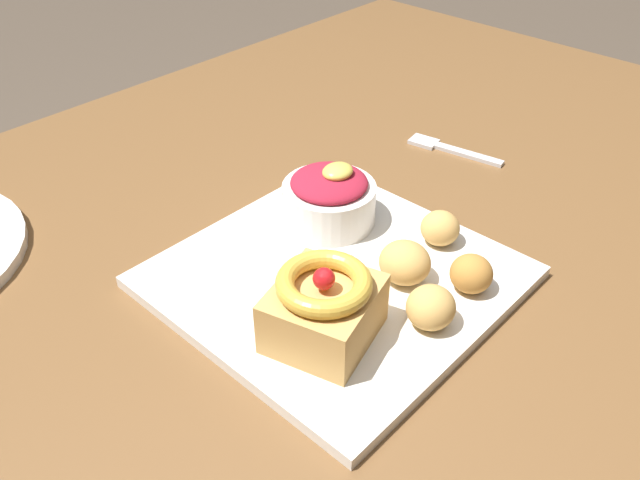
{
  "coord_description": "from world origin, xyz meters",
  "views": [
    {
      "loc": [
        -0.38,
        -0.39,
        1.14
      ],
      "look_at": [
        -0.02,
        -0.05,
        0.77
      ],
      "focal_mm": 36.76,
      "sensor_mm": 36.0,
      "label": 1
    }
  ],
  "objects_px": {
    "front_plate": "(335,277)",
    "fritter_back": "(440,228)",
    "fritter_front": "(405,263)",
    "fritter_extra": "(431,307)",
    "fritter_middle": "(471,274)",
    "berry_ramekin": "(329,198)",
    "cake_slice": "(324,307)",
    "fork": "(448,149)"
  },
  "relations": [
    {
      "from": "berry_ramekin",
      "to": "front_plate",
      "type": "bearing_deg",
      "value": -133.66
    },
    {
      "from": "cake_slice",
      "to": "fork",
      "type": "distance_m",
      "value": 0.38
    },
    {
      "from": "fritter_front",
      "to": "berry_ramekin",
      "type": "bearing_deg",
      "value": 78.42
    },
    {
      "from": "berry_ramekin",
      "to": "fritter_front",
      "type": "bearing_deg",
      "value": -101.58
    },
    {
      "from": "fritter_extra",
      "to": "cake_slice",
      "type": "bearing_deg",
      "value": 141.72
    },
    {
      "from": "fritter_middle",
      "to": "berry_ramekin",
      "type": "bearing_deg",
      "value": 92.25
    },
    {
      "from": "berry_ramekin",
      "to": "cake_slice",
      "type": "bearing_deg",
      "value": -139.23
    },
    {
      "from": "berry_ramekin",
      "to": "fritter_front",
      "type": "height_order",
      "value": "berry_ramekin"
    },
    {
      "from": "cake_slice",
      "to": "berry_ramekin",
      "type": "xyz_separation_m",
      "value": [
        0.13,
        0.11,
        -0.0
      ]
    },
    {
      "from": "front_plate",
      "to": "fritter_middle",
      "type": "height_order",
      "value": "fritter_middle"
    },
    {
      "from": "fritter_back",
      "to": "cake_slice",
      "type": "bearing_deg",
      "value": -178.55
    },
    {
      "from": "front_plate",
      "to": "fritter_middle",
      "type": "xyz_separation_m",
      "value": [
        0.07,
        -0.11,
        0.02
      ]
    },
    {
      "from": "fritter_extra",
      "to": "fork",
      "type": "height_order",
      "value": "fritter_extra"
    },
    {
      "from": "fritter_front",
      "to": "fork",
      "type": "bearing_deg",
      "value": 25.3
    },
    {
      "from": "cake_slice",
      "to": "fritter_extra",
      "type": "bearing_deg",
      "value": -38.28
    },
    {
      "from": "fork",
      "to": "fritter_middle",
      "type": "bearing_deg",
      "value": 117.96
    },
    {
      "from": "fork",
      "to": "berry_ramekin",
      "type": "bearing_deg",
      "value": 81.76
    },
    {
      "from": "front_plate",
      "to": "fritter_back",
      "type": "distance_m",
      "value": 0.12
    },
    {
      "from": "cake_slice",
      "to": "fritter_front",
      "type": "xyz_separation_m",
      "value": [
        0.11,
        -0.0,
        -0.01
      ]
    },
    {
      "from": "front_plate",
      "to": "berry_ramekin",
      "type": "relative_size",
      "value": 3.03
    },
    {
      "from": "fritter_back",
      "to": "fritter_extra",
      "type": "height_order",
      "value": "fritter_extra"
    },
    {
      "from": "front_plate",
      "to": "fritter_front",
      "type": "xyz_separation_m",
      "value": [
        0.04,
        -0.05,
        0.03
      ]
    },
    {
      "from": "berry_ramekin",
      "to": "fritter_front",
      "type": "xyz_separation_m",
      "value": [
        -0.02,
        -0.12,
        -0.01
      ]
    },
    {
      "from": "fritter_front",
      "to": "fritter_back",
      "type": "xyz_separation_m",
      "value": [
        0.07,
        0.01,
        -0.0
      ]
    },
    {
      "from": "fork",
      "to": "fritter_front",
      "type": "bearing_deg",
      "value": 105.74
    },
    {
      "from": "fritter_middle",
      "to": "fork",
      "type": "bearing_deg",
      "value": 37.53
    },
    {
      "from": "front_plate",
      "to": "fritter_front",
      "type": "bearing_deg",
      "value": -56.52
    },
    {
      "from": "front_plate",
      "to": "cake_slice",
      "type": "height_order",
      "value": "cake_slice"
    },
    {
      "from": "berry_ramekin",
      "to": "fritter_back",
      "type": "distance_m",
      "value": 0.12
    },
    {
      "from": "fritter_front",
      "to": "fritter_extra",
      "type": "distance_m",
      "value": 0.06
    },
    {
      "from": "front_plate",
      "to": "fritter_middle",
      "type": "bearing_deg",
      "value": -58.18
    },
    {
      "from": "berry_ramekin",
      "to": "fritter_middle",
      "type": "distance_m",
      "value": 0.17
    },
    {
      "from": "berry_ramekin",
      "to": "fork",
      "type": "distance_m",
      "value": 0.24
    },
    {
      "from": "fritter_front",
      "to": "fritter_back",
      "type": "relative_size",
      "value": 1.25
    },
    {
      "from": "cake_slice",
      "to": "fritter_back",
      "type": "xyz_separation_m",
      "value": [
        0.18,
        0.0,
        -0.02
      ]
    },
    {
      "from": "fritter_back",
      "to": "fritter_extra",
      "type": "relative_size",
      "value": 0.9
    },
    {
      "from": "fork",
      "to": "fritter_extra",
      "type": "bearing_deg",
      "value": 111.39
    },
    {
      "from": "front_plate",
      "to": "fritter_front",
      "type": "height_order",
      "value": "fritter_front"
    },
    {
      "from": "fritter_extra",
      "to": "fork",
      "type": "distance_m",
      "value": 0.34
    },
    {
      "from": "fritter_extra",
      "to": "fritter_back",
      "type": "bearing_deg",
      "value": 30.73
    },
    {
      "from": "front_plate",
      "to": "fritter_back",
      "type": "bearing_deg",
      "value": -22.65
    },
    {
      "from": "berry_ramekin",
      "to": "fork",
      "type": "height_order",
      "value": "berry_ramekin"
    }
  ]
}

